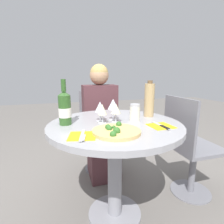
{
  "coord_description": "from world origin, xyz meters",
  "views": [
    {
      "loc": [
        -0.36,
        -1.15,
        1.11
      ],
      "look_at": [
        -0.05,
        -0.08,
        0.87
      ],
      "focal_mm": 28.0,
      "sensor_mm": 36.0,
      "label": 1
    }
  ],
  "objects_px": {
    "chair_empty_side": "(189,149)",
    "pizza_large": "(116,131)",
    "wine_bottle": "(65,108)",
    "tall_carafe": "(149,100)",
    "dining_table": "(115,143)",
    "seated_diner": "(101,126)",
    "chair_behind_diner": "(99,131)"
  },
  "relations": [
    {
      "from": "chair_behind_diner",
      "to": "chair_empty_side",
      "type": "xyz_separation_m",
      "value": [
        0.67,
        -0.73,
        0.0
      ]
    },
    {
      "from": "wine_bottle",
      "to": "chair_behind_diner",
      "type": "bearing_deg",
      "value": 61.9
    },
    {
      "from": "seated_diner",
      "to": "chair_empty_side",
      "type": "bearing_deg",
      "value": 138.65
    },
    {
      "from": "wine_bottle",
      "to": "tall_carafe",
      "type": "xyz_separation_m",
      "value": [
        0.67,
        0.05,
        0.02
      ]
    },
    {
      "from": "dining_table",
      "to": "pizza_large",
      "type": "height_order",
      "value": "pizza_large"
    },
    {
      "from": "dining_table",
      "to": "wine_bottle",
      "type": "bearing_deg",
      "value": 169.64
    },
    {
      "from": "pizza_large",
      "to": "seated_diner",
      "type": "bearing_deg",
      "value": 82.76
    },
    {
      "from": "pizza_large",
      "to": "dining_table",
      "type": "bearing_deg",
      "value": 74.05
    },
    {
      "from": "dining_table",
      "to": "seated_diner",
      "type": "height_order",
      "value": "seated_diner"
    },
    {
      "from": "chair_empty_side",
      "to": "pizza_large",
      "type": "height_order",
      "value": "chair_empty_side"
    },
    {
      "from": "tall_carafe",
      "to": "dining_table",
      "type": "bearing_deg",
      "value": -160.84
    },
    {
      "from": "dining_table",
      "to": "seated_diner",
      "type": "xyz_separation_m",
      "value": [
        0.05,
        0.65,
        -0.05
      ]
    },
    {
      "from": "chair_empty_side",
      "to": "chair_behind_diner",
      "type": "bearing_deg",
      "value": -137.61
    },
    {
      "from": "chair_behind_diner",
      "to": "seated_diner",
      "type": "relative_size",
      "value": 0.76
    },
    {
      "from": "chair_behind_diner",
      "to": "chair_empty_side",
      "type": "bearing_deg",
      "value": 132.39
    },
    {
      "from": "tall_carafe",
      "to": "seated_diner",
      "type": "bearing_deg",
      "value": 117.69
    },
    {
      "from": "chair_behind_diner",
      "to": "seated_diner",
      "type": "bearing_deg",
      "value": 90.0
    },
    {
      "from": "chair_empty_side",
      "to": "tall_carafe",
      "type": "relative_size",
      "value": 3.15
    },
    {
      "from": "seated_diner",
      "to": "chair_empty_side",
      "type": "height_order",
      "value": "seated_diner"
    },
    {
      "from": "seated_diner",
      "to": "tall_carafe",
      "type": "bearing_deg",
      "value": 117.69
    },
    {
      "from": "seated_diner",
      "to": "chair_empty_side",
      "type": "relative_size",
      "value": 1.32
    },
    {
      "from": "dining_table",
      "to": "chair_behind_diner",
      "type": "height_order",
      "value": "chair_behind_diner"
    },
    {
      "from": "chair_empty_side",
      "to": "seated_diner",
      "type": "bearing_deg",
      "value": -131.35
    },
    {
      "from": "dining_table",
      "to": "chair_empty_side",
      "type": "relative_size",
      "value": 1.03
    },
    {
      "from": "dining_table",
      "to": "seated_diner",
      "type": "distance_m",
      "value": 0.65
    },
    {
      "from": "pizza_large",
      "to": "wine_bottle",
      "type": "height_order",
      "value": "wine_bottle"
    },
    {
      "from": "pizza_large",
      "to": "chair_behind_diner",
      "type": "bearing_deg",
      "value": 83.79
    },
    {
      "from": "chair_empty_side",
      "to": "wine_bottle",
      "type": "bearing_deg",
      "value": -90.17
    },
    {
      "from": "dining_table",
      "to": "seated_diner",
      "type": "bearing_deg",
      "value": 85.73
    },
    {
      "from": "seated_diner",
      "to": "tall_carafe",
      "type": "distance_m",
      "value": 0.7
    },
    {
      "from": "tall_carafe",
      "to": "chair_empty_side",
      "type": "bearing_deg",
      "value": -8.04
    },
    {
      "from": "pizza_large",
      "to": "chair_empty_side",
      "type": "bearing_deg",
      "value": 19.32
    }
  ]
}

